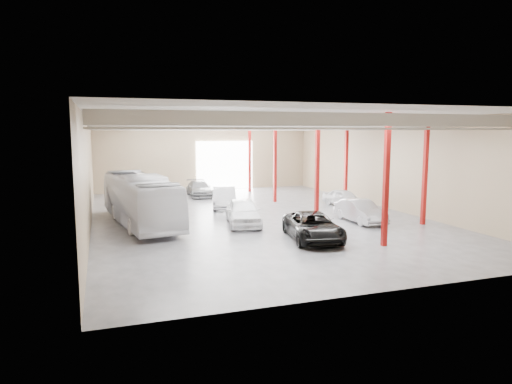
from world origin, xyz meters
TOP-DOWN VIEW (x-y plane):
  - depot_shell at (0.13, 0.48)m, footprint 22.12×32.12m
  - coach_bus at (-7.93, 0.05)m, footprint 4.36×12.00m
  - black_sedan at (0.79, -7.65)m, footprint 3.49×5.88m
  - car_row_a at (-1.66, -2.45)m, footprint 2.97×5.34m
  - car_row_b at (-1.10, 4.50)m, footprint 2.89×5.30m
  - car_row_c at (-1.65, 11.38)m, footprint 2.17×4.95m
  - car_right_near at (6.00, -4.07)m, footprint 1.61×4.55m
  - car_right_far at (8.30, 2.10)m, footprint 2.56×4.23m

SIDE VIEW (x-z plane):
  - car_right_far at x=8.30m, z-range 0.00..1.35m
  - car_row_c at x=-1.65m, z-range 0.00..1.42m
  - car_right_near at x=6.00m, z-range 0.00..1.50m
  - black_sedan at x=0.79m, z-range 0.00..1.53m
  - car_row_b at x=-1.10m, z-range 0.00..1.66m
  - car_row_a at x=-1.66m, z-range 0.00..1.72m
  - coach_bus at x=-7.93m, z-range 0.00..3.27m
  - depot_shell at x=0.13m, z-range 1.44..8.51m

